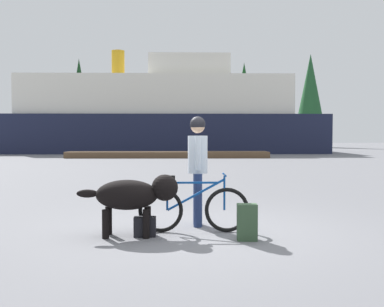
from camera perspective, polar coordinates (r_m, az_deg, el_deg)
The scene contains 12 objects.
ground_plane at distance 7.27m, azimuth 1.11°, elevation -9.50°, with size 160.00×160.00×0.00m, color slate.
bicycle at distance 7.08m, azimuth 0.11°, elevation -6.74°, with size 1.70×0.44×0.90m.
person_cyclist at distance 7.52m, azimuth 0.71°, elevation -0.73°, with size 0.32×0.53×1.79m.
dog at distance 6.83m, azimuth -7.17°, elevation -5.09°, with size 1.48×0.52×0.91m.
backpack at distance 6.62m, azimuth 6.81°, elevation -8.42°, with size 0.28×0.20×0.51m, color #334C33.
handbag_pannier at distance 6.88m, azimuth -5.83°, elevation -8.97°, with size 0.32×0.18×0.29m, color black.
dock_pier at distance 30.44m, azimuth -3.01°, elevation -0.13°, with size 13.16×2.02×0.40m, color brown.
ferry_boat at distance 40.18m, azimuth -4.17°, elevation 4.55°, with size 27.74×8.97×8.74m.
pine_tree_far_left at distance 58.06m, azimuth -13.75°, elevation 7.15°, with size 2.83×2.83×10.73m.
pine_tree_center at distance 55.27m, azimuth 1.57°, elevation 7.24°, with size 3.15×3.15×10.49m.
pine_tree_far_right at distance 58.95m, azimuth 14.39°, elevation 7.66°, with size 3.39×3.39×11.42m.
pine_tree_mid_back at distance 62.45m, azimuth 6.44°, elevation 7.35°, with size 3.03×3.03×11.13m.
Camera 1 is at (-0.29, -7.11, 1.49)m, focal length 43.21 mm.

